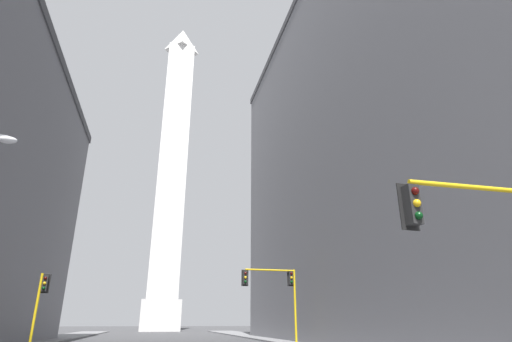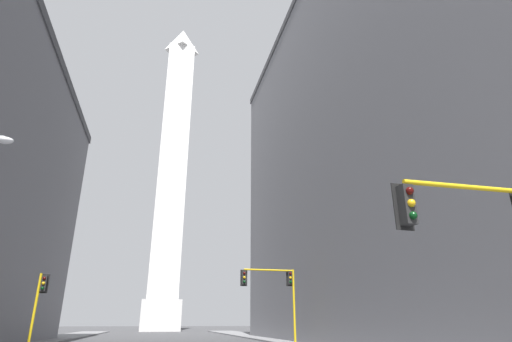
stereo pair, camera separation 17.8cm
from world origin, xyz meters
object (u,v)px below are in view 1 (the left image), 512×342
(obelisk, at_px, (173,165))
(traffic_light_near_right, at_px, (500,231))
(traffic_light_mid_right, at_px, (277,287))
(traffic_light_mid_left, at_px, (40,299))

(obelisk, xyz_separation_m, traffic_light_near_right, (8.02, -83.56, -33.33))
(traffic_light_mid_right, bearing_deg, traffic_light_mid_left, -176.40)
(traffic_light_near_right, relative_size, traffic_light_mid_left, 1.09)
(traffic_light_near_right, xyz_separation_m, traffic_light_mid_right, (0.51, 24.01, 0.34))
(traffic_light_near_right, bearing_deg, traffic_light_mid_left, 126.88)
(obelisk, xyz_separation_m, traffic_light_mid_left, (-9.16, -60.66, -34.20))
(traffic_light_near_right, bearing_deg, traffic_light_mid_right, 88.78)
(obelisk, height_order, traffic_light_mid_right, obelisk)
(traffic_light_mid_right, height_order, traffic_light_mid_left, traffic_light_mid_right)
(traffic_light_mid_left, bearing_deg, obelisk, 81.42)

